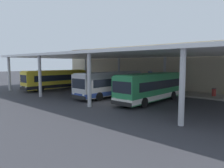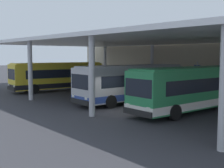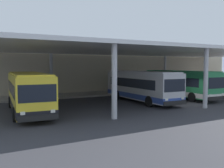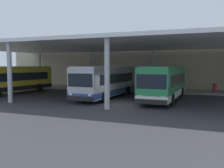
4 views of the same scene
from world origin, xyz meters
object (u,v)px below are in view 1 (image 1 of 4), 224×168
(bus_second_bay, at_px, (111,84))
(bus_middle_bay, at_px, (151,87))
(trash_bin, at_px, (214,92))
(bus_nearest_bay, at_px, (56,79))
(banner_sign, at_px, (150,79))

(bus_second_bay, bearing_deg, bus_middle_bay, 3.31)
(bus_middle_bay, distance_m, trash_bin, 8.94)
(bus_second_bay, height_order, bus_middle_bay, same)
(bus_nearest_bay, relative_size, trash_bin, 10.91)
(banner_sign, bearing_deg, bus_second_bay, -101.79)
(trash_bin, bearing_deg, bus_second_bay, -142.39)
(bus_second_bay, relative_size, banner_sign, 3.31)
(bus_nearest_bay, xyz_separation_m, bus_middle_bay, (17.24, 0.94, 0.00))
(trash_bin, xyz_separation_m, banner_sign, (-8.81, -0.62, 1.30))
(bus_second_bay, xyz_separation_m, trash_bin, (10.34, 7.97, -0.98))
(bus_nearest_bay, distance_m, bus_second_bay, 11.48)
(bus_nearest_bay, xyz_separation_m, banner_sign, (13.00, 7.95, 0.32))
(bus_nearest_bay, xyz_separation_m, bus_second_bay, (11.46, 0.61, 0.00))
(trash_bin, relative_size, banner_sign, 0.31)
(bus_second_bay, relative_size, bus_middle_bay, 1.00)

